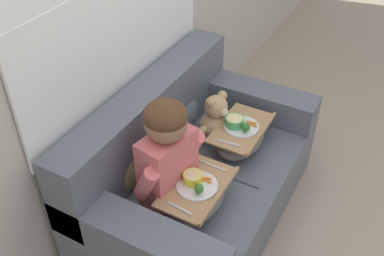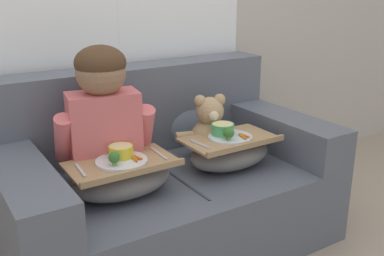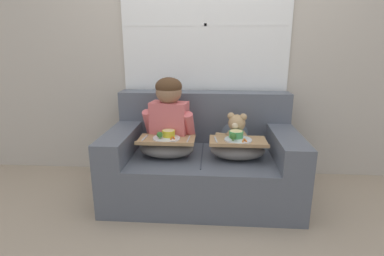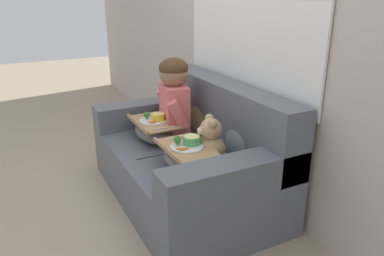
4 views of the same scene
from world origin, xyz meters
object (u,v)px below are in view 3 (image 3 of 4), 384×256
lap_tray_child (167,147)px  throw_pillow_behind_child (173,125)px  couch (203,159)px  child_figure (169,111)px  lap_tray_teddy (238,148)px  throw_pillow_behind_teddy (235,126)px  teddy_bear (236,135)px

lap_tray_child → throw_pillow_behind_child: bearing=90.0°
throw_pillow_behind_child → couch: bearing=-37.6°
child_figure → throw_pillow_behind_child: bearing=90.0°
throw_pillow_behind_child → lap_tray_teddy: throw_pillow_behind_child is taller
couch → child_figure: bearing=-178.5°
child_figure → lap_tray_teddy: (0.59, -0.18, -0.27)m
throw_pillow_behind_teddy → teddy_bear: size_ratio=0.91×
teddy_bear → lap_tray_teddy: (0.00, -0.18, -0.06)m
teddy_bear → lap_tray_teddy: size_ratio=0.79×
lap_tray_child → lap_tray_teddy: (0.59, 0.00, 0.00)m
couch → teddy_bear: 0.38m
couch → throw_pillow_behind_teddy: 0.45m
couch → throw_pillow_behind_teddy: size_ratio=4.79×
throw_pillow_behind_teddy → child_figure: 0.66m
throw_pillow_behind_teddy → lap_tray_child: bearing=-144.8°
couch → lap_tray_teddy: couch is taller
throw_pillow_behind_child → teddy_bear: bearing=-22.1°
lap_tray_child → lap_tray_teddy: size_ratio=1.01×
couch → child_figure: child_figure is taller
throw_pillow_behind_teddy → teddy_bear: 0.24m
couch → child_figure: 0.53m
throw_pillow_behind_child → lap_tray_child: size_ratio=0.78×
lap_tray_child → teddy_bear: bearing=16.7°
throw_pillow_behind_teddy → lap_tray_child: size_ratio=0.72×
child_figure → lap_tray_teddy: child_figure is taller
couch → throw_pillow_behind_child: 0.45m
teddy_bear → lap_tray_child: 0.62m
teddy_bear → lap_tray_child: teddy_bear is taller
throw_pillow_behind_child → lap_tray_child: (0.00, -0.42, -0.08)m
throw_pillow_behind_child → lap_tray_teddy: bearing=-35.2°
lap_tray_teddy → child_figure: bearing=163.0°
throw_pillow_behind_child → throw_pillow_behind_teddy: 0.59m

